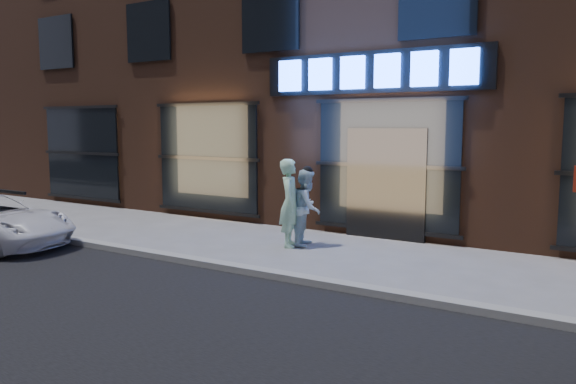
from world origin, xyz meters
name	(u,v)px	position (x,y,z in m)	size (l,w,h in m)	color
ground	(291,281)	(0.00, 0.00, 0.00)	(90.00, 90.00, 0.00)	slate
curb	(291,277)	(0.00, 0.00, 0.06)	(60.00, 0.25, 0.12)	gray
storefront_building	(446,24)	(0.00, 7.99, 5.15)	(30.20, 8.28, 10.30)	#54301E
man_bowtie	(290,203)	(-1.35, 2.17, 0.90)	(0.65, 0.43, 1.79)	#A9DEBB
man_cap	(307,207)	(-1.12, 2.47, 0.79)	(0.77, 0.60, 1.57)	silver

